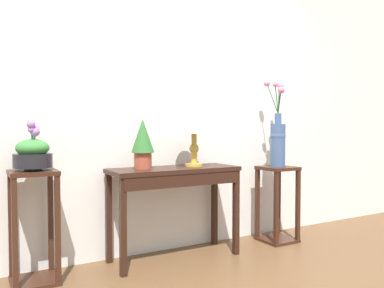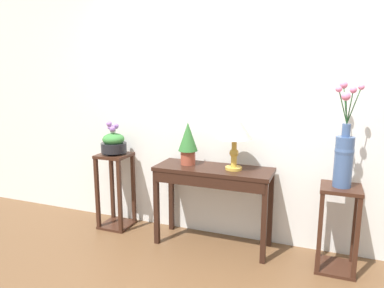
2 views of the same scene
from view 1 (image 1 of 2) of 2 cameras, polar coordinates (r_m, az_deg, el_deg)
name	(u,v)px [view 1 (image 1 of 2)]	position (r m, az deg, el deg)	size (l,w,h in m)	color
back_wall_with_art	(169,94)	(3.53, -3.45, 7.36)	(9.00, 0.10, 2.80)	silver
console_table	(176,182)	(3.23, -2.43, -5.59)	(1.08, 0.40, 0.76)	black
table_lamp	(194,122)	(3.31, 0.30, 3.23)	(0.31, 0.31, 0.52)	gold
potted_plant_on_console	(143,141)	(3.13, -7.21, 0.41)	(0.18, 0.18, 0.40)	#9E4733
pedestal_stand_left	(34,227)	(3.00, -22.12, -11.19)	(0.32, 0.32, 0.80)	#381E14
planter_bowl_wide_left	(33,153)	(2.92, -22.26, -1.26)	(0.26, 0.26, 0.35)	black
pedestal_stand_right	(277,204)	(3.87, 12.37, -8.57)	(0.32, 0.32, 0.72)	#381E14
flower_vase_tall_right	(278,138)	(3.80, 12.43, 0.89)	(0.21, 0.25, 0.83)	#3D5684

